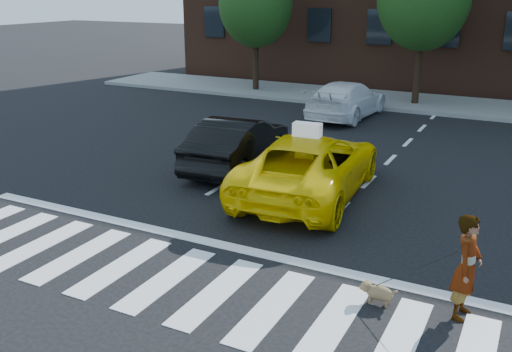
# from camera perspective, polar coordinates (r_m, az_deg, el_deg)

# --- Properties ---
(ground) EXTENTS (120.00, 120.00, 0.00)m
(ground) POSITION_cam_1_polar(r_m,az_deg,el_deg) (10.07, -8.87, -10.14)
(ground) COLOR black
(ground) RESTS_ON ground
(crosswalk) EXTENTS (13.00, 2.40, 0.01)m
(crosswalk) POSITION_cam_1_polar(r_m,az_deg,el_deg) (10.07, -8.87, -10.11)
(crosswalk) COLOR silver
(crosswalk) RESTS_ON ground
(stop_line) EXTENTS (12.00, 0.30, 0.01)m
(stop_line) POSITION_cam_1_polar(r_m,az_deg,el_deg) (11.25, -4.10, -6.73)
(stop_line) COLOR silver
(stop_line) RESTS_ON ground
(sidewalk_far) EXTENTS (30.00, 4.00, 0.15)m
(sidewalk_far) POSITION_cam_1_polar(r_m,az_deg,el_deg) (25.59, 14.71, 7.21)
(sidewalk_far) COLOR slate
(sidewalk_far) RESTS_ON ground
(taxi) EXTENTS (2.88, 5.53, 1.49)m
(taxi) POSITION_cam_1_polar(r_m,az_deg,el_deg) (13.63, 5.36, 1.12)
(taxi) COLOR yellow
(taxi) RESTS_ON ground
(black_sedan) EXTENTS (1.85, 4.41, 1.42)m
(black_sedan) POSITION_cam_1_polar(r_m,az_deg,el_deg) (15.66, -1.86, 3.34)
(black_sedan) COLOR black
(black_sedan) RESTS_ON ground
(white_suv) EXTENTS (2.18, 4.83, 1.37)m
(white_suv) POSITION_cam_1_polar(r_m,az_deg,el_deg) (22.24, 9.07, 7.57)
(white_suv) COLOR white
(white_suv) RESTS_ON ground
(woman) EXTENTS (0.47, 0.65, 1.65)m
(woman) POSITION_cam_1_polar(r_m,az_deg,el_deg) (9.10, 20.35, -8.54)
(woman) COLOR #999999
(woman) RESTS_ON ground
(dog) EXTENTS (0.61, 0.24, 0.35)m
(dog) POSITION_cam_1_polar(r_m,az_deg,el_deg) (9.36, 11.97, -11.26)
(dog) COLOR brown
(dog) RESTS_ON ground
(taxi_sign) EXTENTS (0.67, 0.33, 0.32)m
(taxi_sign) POSITION_cam_1_polar(r_m,az_deg,el_deg) (13.21, 5.15, 4.63)
(taxi_sign) COLOR white
(taxi_sign) RESTS_ON taxi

